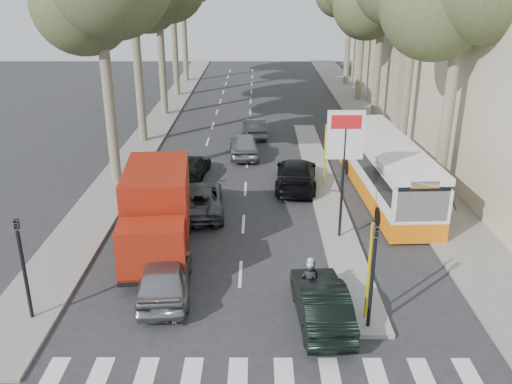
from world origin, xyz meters
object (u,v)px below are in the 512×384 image
at_px(dark_hatchback, 321,302).
at_px(red_truck, 157,211).
at_px(silver_hatchback, 165,274).
at_px(motorcycle, 309,282).
at_px(city_bus, 386,168).

distance_m(dark_hatchback, red_truck, 7.78).
bearing_deg(red_truck, dark_hatchback, -43.89).
bearing_deg(silver_hatchback, motorcycle, 170.20).
bearing_deg(red_truck, motorcycle, -37.59).
relative_size(red_truck, city_bus, 0.58).
bearing_deg(dark_hatchback, silver_hatchback, -21.06).
bearing_deg(city_bus, motorcycle, -118.25).
height_order(dark_hatchback, city_bus, city_bus).
bearing_deg(dark_hatchback, motorcycle, -80.77).
height_order(silver_hatchback, red_truck, red_truck).
xyz_separation_m(red_truck, city_bus, (10.45, 6.17, -0.25)).
relative_size(dark_hatchback, city_bus, 0.38).
distance_m(red_truck, city_bus, 12.14).
bearing_deg(silver_hatchback, red_truck, -81.11).
relative_size(silver_hatchback, red_truck, 0.68).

